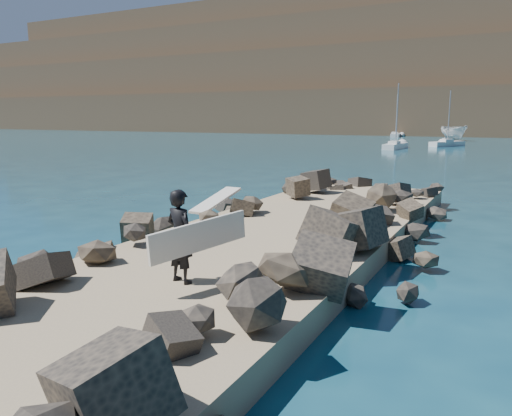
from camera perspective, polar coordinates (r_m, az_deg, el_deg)
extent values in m
plane|color=#0F384C|center=(14.02, 1.91, -5.38)|extent=(800.00, 800.00, 0.00)
cube|color=#8C7759|center=(12.24, -2.19, -6.28)|extent=(6.00, 26.00, 0.60)
cube|color=black|center=(14.19, -11.40, -3.32)|extent=(2.60, 22.00, 1.00)
cube|color=black|center=(11.55, 11.74, -6.50)|extent=(2.60, 22.00, 1.00)
cube|color=silver|center=(16.23, -4.59, 0.52)|extent=(0.60, 2.32, 0.08)
imported|color=silver|center=(88.10, 21.69, 7.99)|extent=(5.76, 6.59, 2.48)
imported|color=black|center=(9.80, -8.65, -3.22)|extent=(0.75, 0.58, 1.85)
cube|color=silver|center=(9.53, -6.47, -3.23)|extent=(0.79, 2.20, 0.72)
cube|color=silver|center=(70.32, 21.00, 6.80)|extent=(3.98, 5.84, 0.80)
cylinder|color=gray|center=(70.23, 21.19, 9.74)|extent=(0.12, 0.12, 6.53)
cube|color=silver|center=(69.68, 20.96, 7.19)|extent=(1.63, 1.91, 0.44)
cube|color=silver|center=(62.95, 15.66, 6.76)|extent=(1.78, 6.57, 0.80)
cylinder|color=gray|center=(62.85, 15.83, 10.33)|extent=(0.12, 0.12, 7.15)
cube|color=silver|center=(62.17, 15.52, 7.19)|extent=(1.14, 1.87, 0.44)
cube|color=silver|center=(100.56, 15.65, 7.97)|extent=(2.48, 6.96, 0.80)
cylinder|color=gray|center=(100.50, 15.77, 10.31)|extent=(0.12, 0.12, 7.49)
cube|color=silver|center=(99.75, 15.57, 8.25)|extent=(1.36, 2.05, 0.44)
cube|color=white|center=(173.10, 12.70, 20.19)|extent=(10.00, 8.00, 4.00)
cube|color=white|center=(179.77, 26.98, 18.89)|extent=(8.00, 6.00, 3.50)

